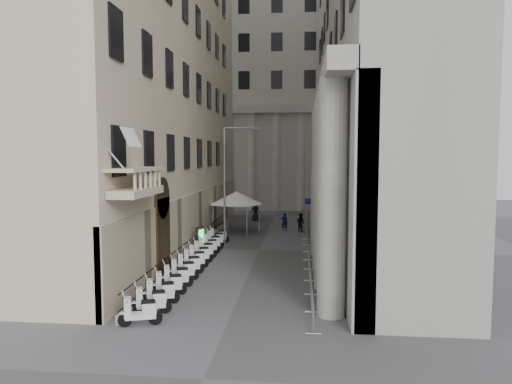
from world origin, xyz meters
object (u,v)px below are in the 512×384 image
(info_kiosk, at_px, (200,239))
(pedestrian_a, at_px, (284,222))
(pedestrian_b, at_px, (301,223))
(scooter_0, at_px, (141,326))
(street_lamp, at_px, (229,175))
(security_tent, at_px, (233,198))

(info_kiosk, height_order, pedestrian_a, info_kiosk)
(pedestrian_a, relative_size, pedestrian_b, 0.98)
(pedestrian_a, bearing_deg, scooter_0, 71.52)
(street_lamp, distance_m, info_kiosk, 5.25)
(info_kiosk, distance_m, pedestrian_b, 11.53)
(scooter_0, xyz_separation_m, security_tent, (0.38, 23.07, 3.06))
(security_tent, relative_size, pedestrian_a, 2.74)
(info_kiosk, height_order, pedestrian_b, info_kiosk)
(security_tent, height_order, info_kiosk, security_tent)
(info_kiosk, relative_size, pedestrian_a, 1.08)
(street_lamp, distance_m, pedestrian_a, 9.46)
(security_tent, xyz_separation_m, street_lamp, (0.68, -6.62, 2.30))
(scooter_0, distance_m, info_kiosk, 14.41)
(scooter_0, height_order, security_tent, security_tent)
(pedestrian_a, height_order, pedestrian_b, pedestrian_b)
(street_lamp, bearing_deg, scooter_0, -113.22)
(street_lamp, relative_size, pedestrian_b, 5.34)
(scooter_0, bearing_deg, pedestrian_b, -32.35)
(scooter_0, distance_m, pedestrian_b, 24.25)
(security_tent, bearing_deg, scooter_0, -90.95)
(scooter_0, bearing_deg, pedestrian_a, -28.75)
(street_lamp, height_order, pedestrian_b, street_lamp)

